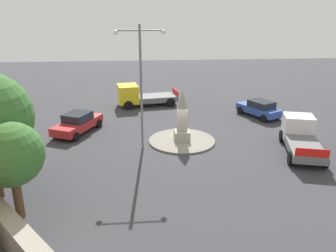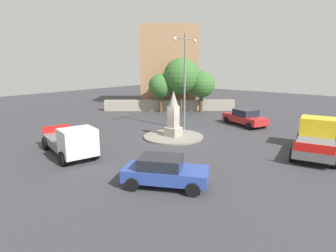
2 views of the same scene
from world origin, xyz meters
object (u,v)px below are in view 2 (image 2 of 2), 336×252
at_px(car_blue_near_island, 164,171).
at_px(corner_building, 169,67).
at_px(streetlamp, 185,73).
at_px(truck_white_parked_left, 72,142).
at_px(car_red_approaching, 245,117).
at_px(monument, 173,117).
at_px(tree_near_wall, 201,85).
at_px(tree_mid_cluster, 161,86).
at_px(truck_yellow_parked_right, 316,137).
at_px(tree_far_corner, 181,76).

distance_m(car_blue_near_island, corner_building, 27.32).
bearing_deg(streetlamp, truck_white_parked_left, 173.89).
bearing_deg(corner_building, car_red_approaching, -113.60).
relative_size(monument, tree_near_wall, 0.73).
bearing_deg(corner_building, car_blue_near_island, -142.09).
bearing_deg(tree_mid_cluster, car_blue_near_island, -139.54).
height_order(truck_white_parked_left, corner_building, corner_building).
xyz_separation_m(monument, car_blue_near_island, (-7.49, -5.20, -0.90)).
distance_m(truck_yellow_parked_right, corner_building, 24.03).
relative_size(car_red_approaching, tree_far_corner, 0.76).
distance_m(truck_white_parked_left, tree_near_wall, 19.56).
bearing_deg(car_blue_near_island, truck_yellow_parked_right, -23.17).
distance_m(monument, car_red_approaching, 8.15).
bearing_deg(corner_building, streetlamp, -136.48).
distance_m(monument, tree_near_wall, 12.56).
bearing_deg(monument, truck_yellow_parked_right, -73.38).
bearing_deg(tree_near_wall, truck_yellow_parked_right, -121.16).
relative_size(car_blue_near_island, tree_mid_cluster, 0.96).
xyz_separation_m(streetlamp, tree_far_corner, (7.21, 5.59, -0.68)).
relative_size(car_blue_near_island, truck_yellow_parked_right, 0.72).
height_order(streetlamp, car_blue_near_island, streetlamp).
distance_m(monument, truck_white_parked_left, 8.01).
bearing_deg(truck_white_parked_left, monument, -15.01).
height_order(truck_white_parked_left, tree_mid_cluster, tree_mid_cluster).
xyz_separation_m(tree_mid_cluster, tree_far_corner, (1.54, -1.87, 1.14)).
distance_m(truck_yellow_parked_right, tree_near_wall, 16.89).
distance_m(streetlamp, car_blue_near_island, 12.68).
distance_m(streetlamp, car_red_approaching, 7.29).
xyz_separation_m(corner_building, tree_far_corner, (-3.75, -4.82, -1.02)).
height_order(streetlamp, corner_building, corner_building).
height_order(truck_yellow_parked_right, tree_near_wall, tree_near_wall).
xyz_separation_m(truck_yellow_parked_right, tree_far_corner, (7.14, 16.18, 3.22)).
relative_size(streetlamp, tree_far_corner, 1.28).
distance_m(car_red_approaching, tree_near_wall, 8.58).
bearing_deg(tree_mid_cluster, truck_white_parked_left, -158.60).
height_order(car_blue_near_island, tree_mid_cluster, tree_mid_cluster).
distance_m(car_blue_near_island, truck_yellow_parked_right, 11.28).
height_order(truck_white_parked_left, truck_yellow_parked_right, truck_yellow_parked_right).
xyz_separation_m(streetlamp, car_red_approaching, (4.88, -3.51, -4.12)).
bearing_deg(tree_far_corner, monument, -146.88).
bearing_deg(streetlamp, tree_far_corner, 37.80).
distance_m(truck_yellow_parked_right, tree_far_corner, 17.97).
distance_m(monument, car_blue_near_island, 9.17).
bearing_deg(tree_far_corner, streetlamp, -142.20).
height_order(streetlamp, truck_white_parked_left, streetlamp).
bearing_deg(tree_far_corner, car_blue_near_island, -146.16).
distance_m(tree_near_wall, tree_mid_cluster, 4.83).
distance_m(monument, tree_mid_cluster, 12.02).
bearing_deg(streetlamp, corner_building, 43.52).
relative_size(car_red_approaching, tree_mid_cluster, 1.07).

